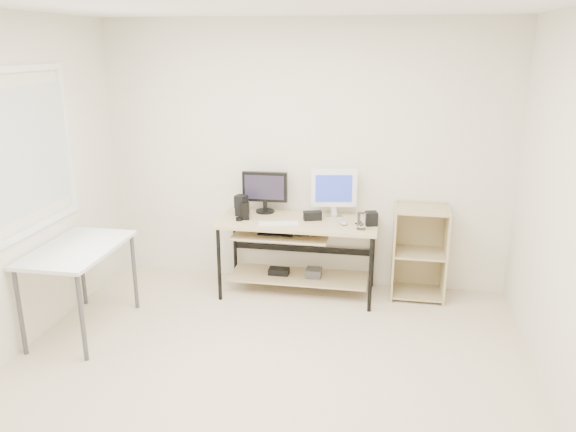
% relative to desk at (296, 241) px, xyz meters
% --- Properties ---
extents(room, '(4.01, 4.01, 2.62)m').
position_rel_desk_xyz_m(room, '(-0.11, -1.62, 0.78)').
color(room, beige).
rests_on(room, ground).
extents(desk, '(1.50, 0.65, 0.75)m').
position_rel_desk_xyz_m(desk, '(0.00, 0.00, 0.00)').
color(desk, tan).
rests_on(desk, ground).
extents(side_table, '(0.60, 1.00, 0.75)m').
position_rel_desk_xyz_m(side_table, '(-1.65, -1.06, 0.13)').
color(side_table, white).
rests_on(side_table, ground).
extents(shelf_unit, '(0.50, 0.40, 0.90)m').
position_rel_desk_xyz_m(shelf_unit, '(1.18, 0.16, -0.09)').
color(shelf_unit, tan).
rests_on(shelf_unit, ground).
extents(black_monitor, '(0.45, 0.19, 0.41)m').
position_rel_desk_xyz_m(black_monitor, '(-0.34, 0.20, 0.45)').
color(black_monitor, black).
rests_on(black_monitor, desk).
extents(white_imac, '(0.44, 0.14, 0.47)m').
position_rel_desk_xyz_m(white_imac, '(0.34, 0.19, 0.48)').
color(white_imac, silver).
rests_on(white_imac, desk).
extents(keyboard, '(0.39, 0.19, 0.01)m').
position_rel_desk_xyz_m(keyboard, '(-0.14, -0.15, 0.22)').
color(keyboard, white).
rests_on(keyboard, desk).
extents(mouse, '(0.10, 0.12, 0.04)m').
position_rel_desk_xyz_m(mouse, '(0.46, -0.06, 0.23)').
color(mouse, '#B2B2B7').
rests_on(mouse, desk).
extents(center_speaker, '(0.18, 0.12, 0.08)m').
position_rel_desk_xyz_m(center_speaker, '(0.16, 0.03, 0.25)').
color(center_speaker, black).
rests_on(center_speaker, desk).
extents(speaker_left, '(0.13, 0.13, 0.20)m').
position_rel_desk_xyz_m(speaker_left, '(-0.55, 0.05, 0.32)').
color(speaker_left, black).
rests_on(speaker_left, desk).
extents(speaker_right, '(0.13, 0.13, 0.13)m').
position_rel_desk_xyz_m(speaker_right, '(0.71, -0.03, 0.27)').
color(speaker_right, black).
rests_on(speaker_right, desk).
extents(audio_controller, '(0.09, 0.06, 0.17)m').
position_rel_desk_xyz_m(audio_controller, '(-0.48, -0.07, 0.30)').
color(audio_controller, black).
rests_on(audio_controller, desk).
extents(volume_puck, '(0.09, 0.09, 0.03)m').
position_rel_desk_xyz_m(volume_puck, '(-0.52, -0.11, 0.23)').
color(volume_puck, black).
rests_on(volume_puck, desk).
extents(smartphone, '(0.12, 0.15, 0.01)m').
position_rel_desk_xyz_m(smartphone, '(0.62, 0.01, 0.22)').
color(smartphone, black).
rests_on(smartphone, desk).
extents(coaster, '(0.10, 0.10, 0.01)m').
position_rel_desk_xyz_m(coaster, '(0.63, -0.18, 0.21)').
color(coaster, '#9E7947').
rests_on(coaster, desk).
extents(drinking_glass, '(0.08, 0.08, 0.15)m').
position_rel_desk_xyz_m(drinking_glass, '(0.63, -0.18, 0.29)').
color(drinking_glass, white).
rests_on(drinking_glass, coaster).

